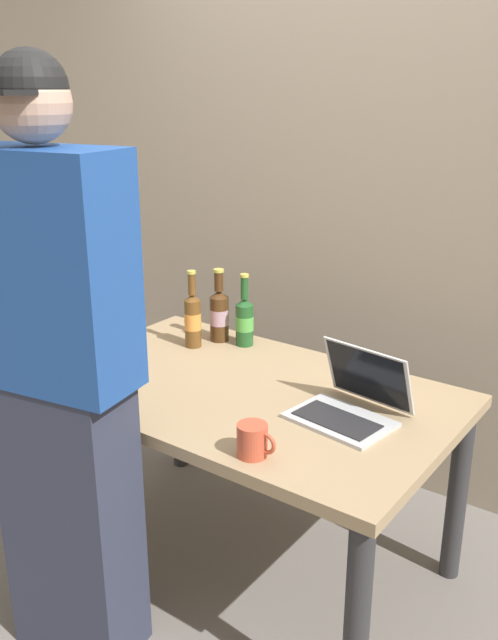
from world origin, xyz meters
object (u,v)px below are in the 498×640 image
beer_bottle_green (193,318)px  beer_bottle_dark (219,313)px  beer_bottle_brown (245,320)px  person_figure (60,384)px  coffee_mug (253,440)px  laptop (351,401)px

beer_bottle_green → beer_bottle_dark: bearing=70.2°
beer_bottle_brown → beer_bottle_dark: bearing=-171.1°
person_figure → coffee_mug: 0.57m
beer_bottle_green → coffee_mug: bearing=-38.6°
person_figure → beer_bottle_brown: bearing=93.1°
beer_bottle_dark → person_figure: size_ratio=0.17×
laptop → beer_bottle_brown: size_ratio=1.18×
beer_bottle_green → coffee_mug: 0.88m
beer_bottle_green → laptop: bearing=-12.2°
beer_bottle_green → person_figure: 0.84m
coffee_mug → person_figure: bearing=-151.1°
beer_bottle_green → person_figure: person_figure is taller
beer_bottle_green → person_figure: (0.21, -0.81, 0.07)m
person_figure → beer_bottle_dark: bearing=100.1°
person_figure → coffee_mug: (0.48, 0.26, -0.14)m
person_figure → laptop: bearing=47.6°
beer_bottle_brown → coffee_mug: (0.53, -0.68, -0.06)m
beer_bottle_dark → person_figure: 0.95m
beer_bottle_dark → beer_bottle_brown: (0.11, 0.02, -0.01)m
beer_bottle_brown → person_figure: bearing=-86.9°
beer_bottle_green → coffee_mug: beer_bottle_green is taller
beer_bottle_brown → beer_bottle_green: size_ratio=0.94×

